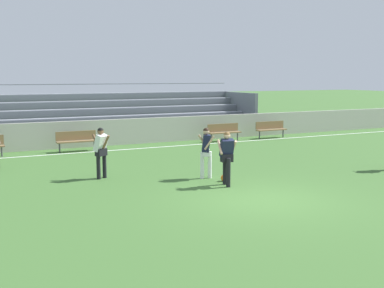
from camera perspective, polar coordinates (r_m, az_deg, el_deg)
ground_plane at (r=13.53m, az=8.09°, el=-6.46°), size 160.00×160.00×0.00m
field_line_sideline at (r=22.68m, az=-6.96°, el=-0.58°), size 44.00×0.12×0.01m
sideline_wall at (r=24.12m, az=-8.28°, el=1.41°), size 48.00×0.16×1.26m
bleacher_stand at (r=26.37m, az=-15.26°, el=3.15°), size 22.23×4.01×2.92m
bench_far_right at (r=26.82m, az=9.19°, el=1.86°), size 1.80×0.40×0.90m
bench_far_left at (r=25.22m, az=3.75°, el=1.57°), size 1.80×0.40×0.90m
bench_near_bin at (r=22.39m, az=-13.35°, el=0.56°), size 1.80×0.40×0.90m
player_dark_wide_left at (r=15.98m, az=1.66°, el=-0.51°), size 0.42×0.61×1.67m
player_dark_overlapping at (r=14.90m, az=4.09°, el=-1.14°), size 0.55×0.57×1.68m
player_white_deep_cover at (r=16.20m, az=-10.59°, el=-0.50°), size 0.52×0.63×1.68m
soccer_ball at (r=15.69m, az=3.77°, el=-3.97°), size 0.22×0.22×0.22m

